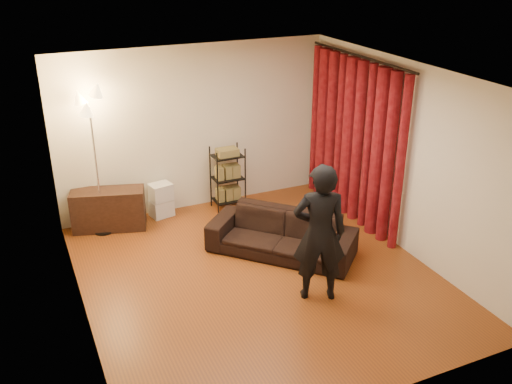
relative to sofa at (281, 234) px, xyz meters
name	(u,v)px	position (x,y,z in m)	size (l,w,h in m)	color
floor	(258,276)	(-0.56, -0.43, -0.30)	(5.00, 5.00, 0.00)	brown
ceiling	(259,77)	(-0.56, -0.43, 2.40)	(5.00, 5.00, 0.00)	white
wall_back	(195,129)	(-0.56, 2.07, 1.05)	(5.00, 5.00, 0.00)	beige
wall_front	(375,285)	(-0.56, -2.93, 1.05)	(5.00, 5.00, 0.00)	beige
wall_left	(73,217)	(-2.81, -0.43, 1.05)	(5.00, 5.00, 0.00)	beige
wall_right	(405,158)	(1.69, -0.43, 1.05)	(5.00, 5.00, 0.00)	beige
curtain_rod	(360,56)	(1.59, 0.69, 2.28)	(0.04, 0.04, 2.65)	black
curtain	(353,141)	(1.57, 0.69, 0.97)	(0.22, 2.65, 2.55)	maroon
sofa	(281,234)	(0.00, 0.00, 0.00)	(2.07, 0.81, 0.60)	black
person	(319,233)	(-0.07, -1.15, 0.60)	(0.66, 0.43, 1.79)	black
media_cabinet	(109,209)	(-2.10, 1.79, 0.02)	(1.10, 0.41, 0.64)	#331D14
storage_boxes	(161,200)	(-1.24, 1.88, -0.01)	(0.35, 0.28, 0.57)	beige
wire_shelf	(228,178)	(-0.13, 1.74, 0.23)	(0.49, 0.34, 1.07)	black
floor_lamp	(96,164)	(-2.22, 1.73, 0.81)	(0.40, 0.40, 2.22)	silver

